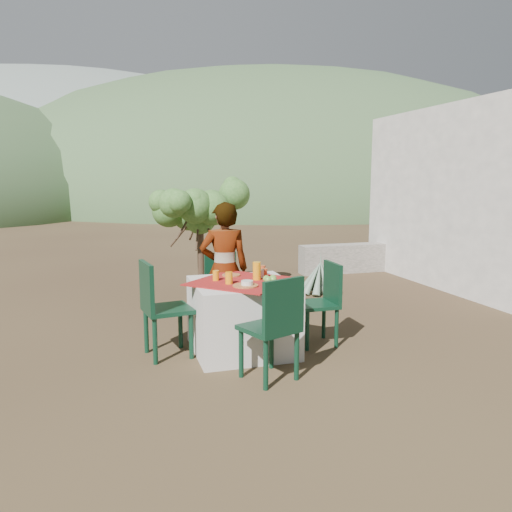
{
  "coord_description": "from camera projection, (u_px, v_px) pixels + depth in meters",
  "views": [
    {
      "loc": [
        -1.19,
        -5.35,
        1.83
      ],
      "look_at": [
        0.39,
        0.01,
        0.95
      ],
      "focal_mm": 35.0,
      "sensor_mm": 36.0,
      "label": 1
    }
  ],
  "objects": [
    {
      "name": "juice_pitcher",
      "position": [
        257.0,
        271.0,
        5.28
      ],
      "size": [
        0.09,
        0.09,
        0.19
      ],
      "primitive_type": "cylinder",
      "color": "orange",
      "rests_on": "table"
    },
    {
      "name": "hill_near_right",
      "position": [
        267.0,
        200.0,
        43.16
      ],
      "size": [
        48.0,
        48.0,
        20.0
      ],
      "primitive_type": "ellipsoid",
      "color": "#36522E",
      "rests_on": "ground"
    },
    {
      "name": "white_bowl",
      "position": [
        247.0,
        283.0,
        4.97
      ],
      "size": [
        0.12,
        0.12,
        0.04
      ],
      "primitive_type": "cylinder",
      "color": "silver",
      "rests_on": "bowl_plate"
    },
    {
      "name": "plate_near",
      "position": [
        245.0,
        286.0,
        4.97
      ],
      "size": [
        0.26,
        0.26,
        0.01
      ],
      "primitive_type": "cylinder",
      "color": "brown",
      "rests_on": "table"
    },
    {
      "name": "plate_far",
      "position": [
        231.0,
        275.0,
        5.51
      ],
      "size": [
        0.2,
        0.2,
        0.01
      ],
      "primitive_type": "cylinder",
      "color": "brown",
      "rests_on": "table"
    },
    {
      "name": "hill_far_right",
      "position": [
        373.0,
        194.0,
        57.11
      ],
      "size": [
        36.0,
        36.0,
        14.0
      ],
      "primitive_type": "ellipsoid",
      "color": "slate",
      "rests_on": "ground"
    },
    {
      "name": "chair_left",
      "position": [
        159.0,
        305.0,
        5.08
      ],
      "size": [
        0.53,
        0.53,
        1.0
      ],
      "rotation": [
        0.0,
        0.0,
        1.73
      ],
      "color": "black",
      "rests_on": "ground"
    },
    {
      "name": "ground",
      "position": [
        223.0,
        340.0,
        5.69
      ],
      "size": [
        160.0,
        160.0,
        0.0
      ],
      "primitive_type": "plane",
      "color": "#372419",
      "rests_on": "ground"
    },
    {
      "name": "chair_right",
      "position": [
        323.0,
        299.0,
        5.51
      ],
      "size": [
        0.42,
        0.42,
        0.91
      ],
      "rotation": [
        0.0,
        0.0,
        4.7
      ],
      "color": "black",
      "rests_on": "ground"
    },
    {
      "name": "agave",
      "position": [
        320.0,
        278.0,
        7.99
      ],
      "size": [
        0.69,
        0.71,
        0.74
      ],
      "rotation": [
        0.0,
        0.0,
        0.29
      ],
      "color": "slate",
      "rests_on": "ground"
    },
    {
      "name": "person",
      "position": [
        224.0,
        269.0,
        5.81
      ],
      "size": [
        0.61,
        0.44,
        1.56
      ],
      "primitive_type": "imported",
      "rotation": [
        0.0,
        0.0,
        3.03
      ],
      "color": "#8C6651",
      "rests_on": "ground"
    },
    {
      "name": "glass_far",
      "position": [
        216.0,
        275.0,
        5.25
      ],
      "size": [
        0.07,
        0.07,
        0.11
      ],
      "primitive_type": "cylinder",
      "color": "orange",
      "rests_on": "table"
    },
    {
      "name": "chair_far",
      "position": [
        223.0,
        285.0,
        6.28
      ],
      "size": [
        0.45,
        0.45,
        0.9
      ],
      "rotation": [
        0.0,
        0.0,
        0.09
      ],
      "color": "black",
      "rests_on": "ground"
    },
    {
      "name": "fruit_cluster",
      "position": [
        270.0,
        279.0,
        5.13
      ],
      "size": [
        0.15,
        0.14,
        0.08
      ],
      "color": "#629C39",
      "rests_on": "table"
    },
    {
      "name": "jar_left",
      "position": [
        265.0,
        273.0,
        5.43
      ],
      "size": [
        0.06,
        0.06,
        0.09
      ],
      "primitive_type": "cylinder",
      "color": "#BC4A21",
      "rests_on": "table"
    },
    {
      "name": "bowl_plate",
      "position": [
        247.0,
        286.0,
        4.98
      ],
      "size": [
        0.22,
        0.22,
        0.01
      ],
      "primitive_type": "cylinder",
      "color": "brown",
      "rests_on": "table"
    },
    {
      "name": "glass_near",
      "position": [
        229.0,
        278.0,
        5.08
      ],
      "size": [
        0.08,
        0.08,
        0.12
      ],
      "primitive_type": "cylinder",
      "color": "orange",
      "rests_on": "table"
    },
    {
      "name": "jar_right",
      "position": [
        263.0,
        270.0,
        5.57
      ],
      "size": [
        0.07,
        0.07,
        0.1
      ],
      "primitive_type": "cylinder",
      "color": "#BC4A21",
      "rests_on": "table"
    },
    {
      "name": "table",
      "position": [
        242.0,
        316.0,
        5.3
      ],
      "size": [
        1.3,
        1.3,
        0.76
      ],
      "color": "silver",
      "rests_on": "ground"
    },
    {
      "name": "chair_near",
      "position": [
        275.0,
        324.0,
        4.46
      ],
      "size": [
        0.58,
        0.58,
        0.97
      ],
      "rotation": [
        0.0,
        0.0,
        3.51
      ],
      "color": "black",
      "rests_on": "ground"
    },
    {
      "name": "stone_wall",
      "position": [
        363.0,
        257.0,
        9.88
      ],
      "size": [
        2.6,
        0.35,
        0.55
      ],
      "primitive_type": "cube",
      "color": "gray",
      "rests_on": "ground"
    },
    {
      "name": "hill_far_center",
      "position": [
        81.0,
        195.0,
        53.84
      ],
      "size": [
        60.0,
        60.0,
        24.0
      ],
      "primitive_type": "ellipsoid",
      "color": "slate",
      "rests_on": "ground"
    },
    {
      "name": "shrub_tree",
      "position": [
        203.0,
        214.0,
        7.82
      ],
      "size": [
        1.37,
        1.34,
        1.61
      ],
      "color": "#433021",
      "rests_on": "ground"
    },
    {
      "name": "napkin_holder",
      "position": [
        260.0,
        274.0,
        5.39
      ],
      "size": [
        0.07,
        0.05,
        0.09
      ],
      "primitive_type": "cube",
      "rotation": [
        0.0,
        0.0,
        -0.09
      ],
      "color": "silver",
      "rests_on": "table"
    },
    {
      "name": "guesthouse",
      "position": [
        512.0,
        197.0,
        8.73
      ],
      "size": [
        3.2,
        4.2,
        3.0
      ],
      "primitive_type": "cube",
      "color": "white",
      "rests_on": "ground"
    }
  ]
}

